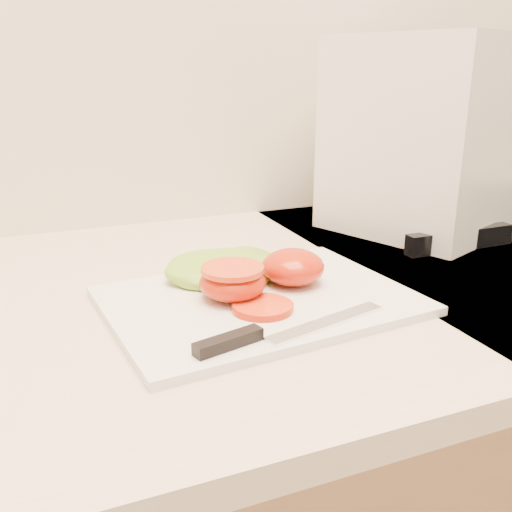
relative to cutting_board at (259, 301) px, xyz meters
name	(u,v)px	position (x,y,z in m)	size (l,w,h in m)	color
cutting_board	(259,301)	(0.00, 0.00, 0.00)	(0.33, 0.24, 0.01)	silver
tomato_half_dome	(293,267)	(0.05, 0.02, 0.03)	(0.07, 0.07, 0.04)	#B9210B
tomato_half_cut	(233,281)	(-0.03, 0.01, 0.03)	(0.07, 0.07, 0.04)	#B9210B
tomato_slice_0	(263,307)	(-0.01, -0.03, 0.01)	(0.06, 0.06, 0.01)	#F95A2C
tomato_slice_1	(259,308)	(-0.02, -0.04, 0.01)	(0.06, 0.06, 0.01)	#F95A2C
lettuce_leaf_0	(222,269)	(-0.02, 0.07, 0.02)	(0.14, 0.09, 0.03)	#98C133
lettuce_leaf_1	(251,264)	(0.02, 0.08, 0.02)	(0.11, 0.08, 0.02)	#98C133
knife	(269,334)	(-0.03, -0.10, 0.01)	(0.22, 0.05, 0.01)	silver
appliance	(418,137)	(0.35, 0.19, 0.15)	(0.20, 0.25, 0.30)	silver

